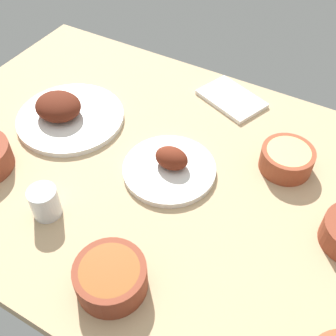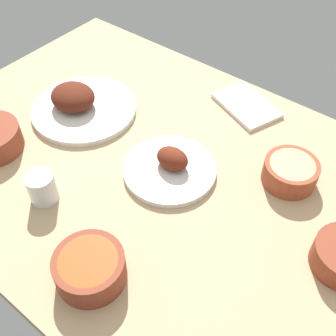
% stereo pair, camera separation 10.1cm
% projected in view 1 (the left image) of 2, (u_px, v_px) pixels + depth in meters
% --- Properties ---
extents(dining_table, '(1.40, 0.90, 0.04)m').
position_uv_depth(dining_table, '(168.00, 179.00, 1.04)').
color(dining_table, tan).
rests_on(dining_table, ground).
extents(plate_near_viewer, '(0.30, 0.30, 0.08)m').
position_uv_depth(plate_near_viewer, '(66.00, 113.00, 1.14)').
color(plate_near_viewer, silver).
rests_on(plate_near_viewer, dining_table).
extents(plate_center_main, '(0.23, 0.23, 0.06)m').
position_uv_depth(plate_center_main, '(170.00, 167.00, 1.02)').
color(plate_center_main, silver).
rests_on(plate_center_main, dining_table).
extents(bowl_pasta, '(0.13, 0.13, 0.06)m').
position_uv_depth(bowl_pasta, '(287.00, 159.00, 1.01)').
color(bowl_pasta, brown).
rests_on(bowl_pasta, dining_table).
extents(bowl_soup, '(0.14, 0.14, 0.06)m').
position_uv_depth(bowl_soup, '(111.00, 277.00, 0.80)').
color(bowl_soup, brown).
rests_on(bowl_soup, dining_table).
extents(water_tumbler, '(0.06, 0.06, 0.08)m').
position_uv_depth(water_tumbler, '(45.00, 202.00, 0.92)').
color(water_tumbler, silver).
rests_on(water_tumbler, dining_table).
extents(folded_napkin, '(0.22, 0.18, 0.01)m').
position_uv_depth(folded_napkin, '(231.00, 99.00, 1.22)').
color(folded_napkin, white).
rests_on(folded_napkin, dining_table).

